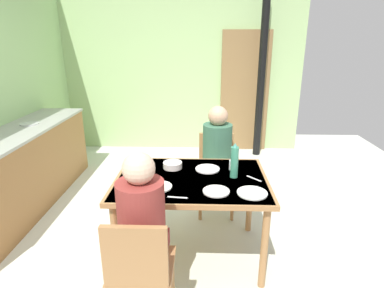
# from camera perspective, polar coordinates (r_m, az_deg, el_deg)

# --- Properties ---
(ground_plane) EXTENTS (7.17, 7.17, 0.00)m
(ground_plane) POSITION_cam_1_polar(r_m,az_deg,el_deg) (3.22, -6.01, -16.58)
(ground_plane) COLOR silver
(wall_back) EXTENTS (4.12, 0.10, 2.77)m
(wall_back) POSITION_cam_1_polar(r_m,az_deg,el_deg) (5.40, -2.52, 13.63)
(wall_back) COLOR #A2C581
(wall_back) RESTS_ON ground_plane
(door_wooden) EXTENTS (0.80, 0.05, 2.00)m
(door_wooden) POSITION_cam_1_polar(r_m,az_deg,el_deg) (5.40, 9.56, 9.25)
(door_wooden) COLOR olive
(door_wooden) RESTS_ON ground_plane
(stove_pipe_column) EXTENTS (0.12, 0.12, 2.77)m
(stove_pipe_column) POSITION_cam_1_polar(r_m,az_deg,el_deg) (5.12, 12.62, 12.94)
(stove_pipe_column) COLOR black
(stove_pipe_column) RESTS_ON ground_plane
(kitchen_counter) EXTENTS (0.61, 2.53, 0.91)m
(kitchen_counter) POSITION_cam_1_polar(r_m,az_deg,el_deg) (3.98, -29.14, -4.46)
(kitchen_counter) COLOR olive
(kitchen_counter) RESTS_ON ground_plane
(dining_table) EXTENTS (1.27, 0.91, 0.75)m
(dining_table) POSITION_cam_1_polar(r_m,az_deg,el_deg) (2.66, -0.11, -7.74)
(dining_table) COLOR #A27144
(dining_table) RESTS_ON ground_plane
(chair_near_diner) EXTENTS (0.40, 0.40, 0.87)m
(chair_near_diner) POSITION_cam_1_polar(r_m,az_deg,el_deg) (2.11, -9.43, -21.52)
(chair_near_diner) COLOR #A27144
(chair_near_diner) RESTS_ON ground_plane
(chair_far_diner) EXTENTS (0.40, 0.40, 0.87)m
(chair_far_diner) POSITION_cam_1_polar(r_m,az_deg,el_deg) (3.47, 4.41, -4.43)
(chair_far_diner) COLOR #A27144
(chair_far_diner) RESTS_ON ground_plane
(person_near_diner) EXTENTS (0.30, 0.37, 0.77)m
(person_near_diner) POSITION_cam_1_polar(r_m,az_deg,el_deg) (2.05, -9.12, -12.99)
(person_near_diner) COLOR maroon
(person_near_diner) RESTS_ON ground_plane
(person_far_diner) EXTENTS (0.30, 0.37, 0.77)m
(person_far_diner) POSITION_cam_1_polar(r_m,az_deg,el_deg) (3.24, 4.63, -0.75)
(person_far_diner) COLOR #3F6943
(person_far_diner) RESTS_ON ground_plane
(water_bottle_green_near) EXTENTS (0.07, 0.07, 0.30)m
(water_bottle_green_near) POSITION_cam_1_polar(r_m,az_deg,el_deg) (2.62, 7.75, -3.13)
(water_bottle_green_near) COLOR #3A8C6A
(water_bottle_green_near) RESTS_ON dining_table
(serving_bowl_center) EXTENTS (0.17, 0.17, 0.05)m
(serving_bowl_center) POSITION_cam_1_polar(r_m,az_deg,el_deg) (2.82, -3.55, -3.86)
(serving_bowl_center) COLOR silver
(serving_bowl_center) RESTS_ON dining_table
(dinner_plate_near_left) EXTENTS (0.20, 0.20, 0.01)m
(dinner_plate_near_left) POSITION_cam_1_polar(r_m,az_deg,el_deg) (2.40, 4.44, -8.59)
(dinner_plate_near_left) COLOR white
(dinner_plate_near_left) RESTS_ON dining_table
(dinner_plate_near_right) EXTENTS (0.22, 0.22, 0.01)m
(dinner_plate_near_right) POSITION_cam_1_polar(r_m,az_deg,el_deg) (2.79, 2.86, -4.57)
(dinner_plate_near_right) COLOR white
(dinner_plate_near_right) RESTS_ON dining_table
(dinner_plate_far_center) EXTENTS (0.23, 0.23, 0.01)m
(dinner_plate_far_center) POSITION_cam_1_polar(r_m,az_deg,el_deg) (2.42, 10.92, -8.76)
(dinner_plate_far_center) COLOR white
(dinner_plate_far_center) RESTS_ON dining_table
(dinner_plate_far_side) EXTENTS (0.20, 0.20, 0.01)m
(dinner_plate_far_side) POSITION_cam_1_polar(r_m,az_deg,el_deg) (2.48, -6.03, -7.76)
(dinner_plate_far_side) COLOR white
(dinner_plate_far_side) RESTS_ON dining_table
(drinking_glass_by_near_diner) EXTENTS (0.06, 0.06, 0.09)m
(drinking_glass_by_near_diner) POSITION_cam_1_polar(r_m,az_deg,el_deg) (2.79, 7.39, -3.83)
(drinking_glass_by_near_diner) COLOR silver
(drinking_glass_by_near_diner) RESTS_ON dining_table
(cutlery_knife_near) EXTENTS (0.05, 0.15, 0.00)m
(cutlery_knife_near) POSITION_cam_1_polar(r_m,az_deg,el_deg) (2.48, -12.56, -8.19)
(cutlery_knife_near) COLOR silver
(cutlery_knife_near) RESTS_ON dining_table
(cutlery_fork_near) EXTENTS (0.11, 0.12, 0.00)m
(cutlery_fork_near) POSITION_cam_1_polar(r_m,az_deg,el_deg) (2.66, 11.23, -6.20)
(cutlery_fork_near) COLOR silver
(cutlery_fork_near) RESTS_ON dining_table
(cutlery_knife_far) EXTENTS (0.15, 0.03, 0.00)m
(cutlery_knife_far) POSITION_cam_1_polar(r_m,az_deg,el_deg) (2.32, -2.68, -9.71)
(cutlery_knife_far) COLOR silver
(cutlery_knife_far) RESTS_ON dining_table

